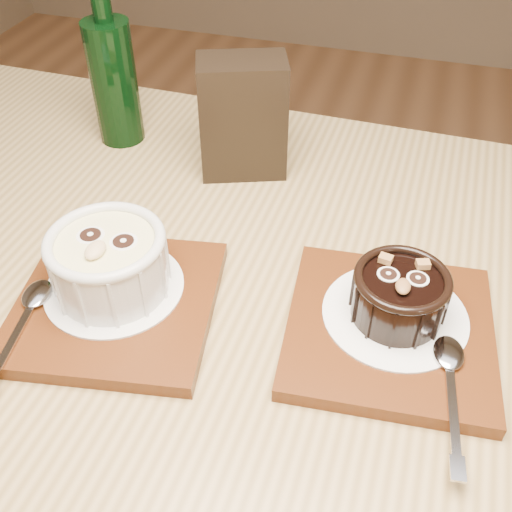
{
  "coord_description": "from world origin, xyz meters",
  "views": [
    {
      "loc": [
        0.06,
        -0.28,
        1.16
      ],
      "look_at": [
        -0.05,
        0.1,
        0.81
      ],
      "focal_mm": 42.0,
      "sensor_mm": 36.0,
      "label": 1
    }
  ],
  "objects_px": {
    "condiment_stand": "(243,118)",
    "green_bottle": "(113,78)",
    "tray_right": "(389,330)",
    "table": "(239,379)",
    "ramekin_dark": "(400,293)",
    "ramekin_white": "(109,260)",
    "tray_left": "(117,304)"
  },
  "relations": [
    {
      "from": "ramekin_dark",
      "to": "tray_right",
      "type": "bearing_deg",
      "value": -105.4
    },
    {
      "from": "ramekin_dark",
      "to": "green_bottle",
      "type": "xyz_separation_m",
      "value": [
        -0.38,
        0.23,
        0.04
      ]
    },
    {
      "from": "tray_right",
      "to": "ramekin_dark",
      "type": "relative_size",
      "value": 2.15
    },
    {
      "from": "ramekin_dark",
      "to": "condiment_stand",
      "type": "xyz_separation_m",
      "value": [
        -0.21,
        0.21,
        0.03
      ]
    },
    {
      "from": "table",
      "to": "ramekin_white",
      "type": "distance_m",
      "value": 0.18
    },
    {
      "from": "tray_left",
      "to": "condiment_stand",
      "type": "xyz_separation_m",
      "value": [
        0.04,
        0.26,
        0.06
      ]
    },
    {
      "from": "ramekin_white",
      "to": "tray_right",
      "type": "height_order",
      "value": "ramekin_white"
    },
    {
      "from": "ramekin_dark",
      "to": "tray_left",
      "type": "bearing_deg",
      "value": -172.29
    },
    {
      "from": "table",
      "to": "tray_right",
      "type": "bearing_deg",
      "value": 8.4
    },
    {
      "from": "tray_right",
      "to": "condiment_stand",
      "type": "height_order",
      "value": "condiment_stand"
    },
    {
      "from": "table",
      "to": "condiment_stand",
      "type": "bearing_deg",
      "value": 106.05
    },
    {
      "from": "condiment_stand",
      "to": "tray_right",
      "type": "bearing_deg",
      "value": -47.02
    },
    {
      "from": "table",
      "to": "ramekin_white",
      "type": "bearing_deg",
      "value": -176.39
    },
    {
      "from": "table",
      "to": "tray_left",
      "type": "bearing_deg",
      "value": -169.71
    },
    {
      "from": "table",
      "to": "ramekin_white",
      "type": "height_order",
      "value": "ramekin_white"
    },
    {
      "from": "green_bottle",
      "to": "table",
      "type": "bearing_deg",
      "value": -47.4
    },
    {
      "from": "green_bottle",
      "to": "ramekin_dark",
      "type": "bearing_deg",
      "value": -31.38
    },
    {
      "from": "tray_left",
      "to": "ramekin_white",
      "type": "distance_m",
      "value": 0.05
    },
    {
      "from": "condiment_stand",
      "to": "ramekin_white",
      "type": "bearing_deg",
      "value": -101.18
    },
    {
      "from": "table",
      "to": "ramekin_dark",
      "type": "xyz_separation_m",
      "value": [
        0.14,
        0.03,
        0.13
      ]
    },
    {
      "from": "ramekin_white",
      "to": "tray_right",
      "type": "distance_m",
      "value": 0.26
    },
    {
      "from": "tray_left",
      "to": "green_bottle",
      "type": "bearing_deg",
      "value": 114.99
    },
    {
      "from": "tray_right",
      "to": "ramekin_dark",
      "type": "bearing_deg",
      "value": 78.77
    },
    {
      "from": "ramekin_white",
      "to": "green_bottle",
      "type": "xyz_separation_m",
      "value": [
        -0.13,
        0.27,
        0.03
      ]
    },
    {
      "from": "ramekin_dark",
      "to": "green_bottle",
      "type": "height_order",
      "value": "green_bottle"
    },
    {
      "from": "condiment_stand",
      "to": "green_bottle",
      "type": "distance_m",
      "value": 0.18
    },
    {
      "from": "tray_right",
      "to": "ramekin_dark",
      "type": "distance_m",
      "value": 0.04
    },
    {
      "from": "ramekin_white",
      "to": "green_bottle",
      "type": "relative_size",
      "value": 0.5
    },
    {
      "from": "green_bottle",
      "to": "tray_right",
      "type": "bearing_deg",
      "value": -32.86
    },
    {
      "from": "tray_right",
      "to": "green_bottle",
      "type": "bearing_deg",
      "value": 147.14
    },
    {
      "from": "table",
      "to": "condiment_stand",
      "type": "relative_size",
      "value": 8.72
    },
    {
      "from": "table",
      "to": "ramekin_dark",
      "type": "distance_m",
      "value": 0.2
    }
  ]
}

